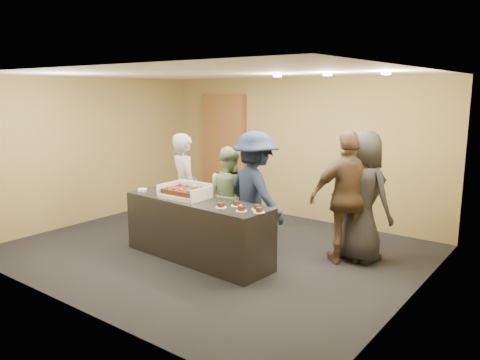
% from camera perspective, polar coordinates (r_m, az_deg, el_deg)
% --- Properties ---
extents(room, '(6.04, 6.00, 2.70)m').
position_cam_1_polar(room, '(7.10, -3.21, 1.85)').
color(room, black).
rests_on(room, ground).
extents(serving_counter, '(2.44, 0.84, 0.90)m').
position_cam_1_polar(serving_counter, '(6.94, -5.25, -6.03)').
color(serving_counter, black).
rests_on(serving_counter, floor).
extents(storage_cabinet, '(1.08, 0.15, 2.38)m').
position_cam_1_polar(storage_cabinet, '(10.08, -2.00, 3.62)').
color(storage_cabinet, brown).
rests_on(storage_cabinet, floor).
extents(cake_box, '(0.70, 0.48, 0.21)m').
position_cam_1_polar(cake_box, '(6.98, -6.60, -1.72)').
color(cake_box, white).
rests_on(cake_box, serving_counter).
extents(sheet_cake, '(0.60, 0.41, 0.12)m').
position_cam_1_polar(sheet_cake, '(6.96, -6.76, -1.35)').
color(sheet_cake, '#381D0C').
rests_on(sheet_cake, cake_box).
extents(plate_stack, '(0.14, 0.14, 0.04)m').
position_cam_1_polar(plate_stack, '(7.54, -11.82, -1.18)').
color(plate_stack, white).
rests_on(plate_stack, serving_counter).
extents(slice_a, '(0.15, 0.15, 0.07)m').
position_cam_1_polar(slice_a, '(6.33, -2.33, -3.19)').
color(slice_a, white).
rests_on(slice_a, serving_counter).
extents(slice_b, '(0.15, 0.15, 0.07)m').
position_cam_1_polar(slice_b, '(6.42, -0.44, -2.99)').
color(slice_b, white).
rests_on(slice_b, serving_counter).
extents(slice_c, '(0.15, 0.15, 0.07)m').
position_cam_1_polar(slice_c, '(6.14, 0.15, -3.62)').
color(slice_c, white).
rests_on(slice_c, serving_counter).
extents(slice_d, '(0.15, 0.15, 0.07)m').
position_cam_1_polar(slice_d, '(6.22, 2.10, -3.44)').
color(slice_d, white).
rests_on(slice_d, serving_counter).
extents(slice_e, '(0.15, 0.15, 0.07)m').
position_cam_1_polar(slice_e, '(6.08, 2.35, -3.77)').
color(slice_e, white).
rests_on(slice_e, serving_counter).
extents(person_server_grey, '(0.77, 0.65, 1.79)m').
position_cam_1_polar(person_server_grey, '(7.67, -6.77, -0.98)').
color(person_server_grey, gray).
rests_on(person_server_grey, floor).
extents(person_sage_man, '(0.86, 0.72, 1.60)m').
position_cam_1_polar(person_sage_man, '(7.50, -1.28, -1.95)').
color(person_sage_man, '#92B07D').
rests_on(person_sage_man, floor).
extents(person_navy_man, '(1.37, 1.06, 1.87)m').
position_cam_1_polar(person_navy_man, '(7.02, 1.84, -1.67)').
color(person_navy_man, '#17223A').
rests_on(person_navy_man, floor).
extents(person_brown_extra, '(1.13, 1.12, 1.92)m').
position_cam_1_polar(person_brown_extra, '(6.84, 13.08, -2.09)').
color(person_brown_extra, brown).
rests_on(person_brown_extra, floor).
extents(person_dark_suit, '(1.06, 0.83, 1.91)m').
position_cam_1_polar(person_dark_suit, '(6.98, 14.60, -1.95)').
color(person_dark_suit, black).
rests_on(person_dark_suit, floor).
extents(ceiling_spotlights, '(1.72, 0.12, 0.03)m').
position_cam_1_polar(ceiling_spotlights, '(6.55, 10.64, 12.52)').
color(ceiling_spotlights, '#FFEAC6').
rests_on(ceiling_spotlights, ceiling).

